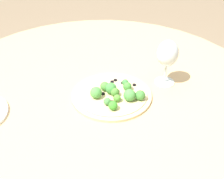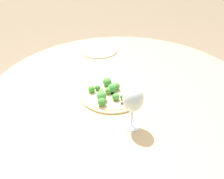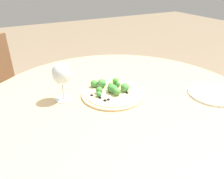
{
  "view_description": "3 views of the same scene",
  "coord_description": "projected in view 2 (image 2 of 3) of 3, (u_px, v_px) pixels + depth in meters",
  "views": [
    {
      "loc": [
        -0.61,
        -0.77,
        1.46
      ],
      "look_at": [
        0.0,
        -0.07,
        0.8
      ],
      "focal_mm": 50.0,
      "sensor_mm": 36.0,
      "label": 1
    },
    {
      "loc": [
        0.76,
        -0.66,
        1.45
      ],
      "look_at": [
        0.0,
        -0.07,
        0.8
      ],
      "focal_mm": 40.0,
      "sensor_mm": 36.0,
      "label": 2
    },
    {
      "loc": [
        0.43,
        0.73,
        1.28
      ],
      "look_at": [
        0.0,
        -0.07,
        0.8
      ],
      "focal_mm": 35.0,
      "sensor_mm": 36.0,
      "label": 3
    }
  ],
  "objects": [
    {
      "name": "dining_table",
      "position": [
        123.0,
        100.0,
        1.24
      ],
      "size": [
        1.32,
        1.32,
        0.77
      ],
      "color": "tan",
      "rests_on": "ground_plane"
    },
    {
      "name": "pizza",
      "position": [
        111.0,
        93.0,
        1.16
      ],
      "size": [
        0.3,
        0.3,
        0.06
      ],
      "color": "#DBBC89",
      "rests_on": "dining_table"
    },
    {
      "name": "wine_glass",
      "position": [
        133.0,
        100.0,
        0.92
      ],
      "size": [
        0.08,
        0.08,
        0.18
      ],
      "color": "silver",
      "rests_on": "dining_table"
    },
    {
      "name": "plate_near",
      "position": [
        99.0,
        50.0,
        1.56
      ],
      "size": [
        0.23,
        0.23,
        0.01
      ],
      "color": "white",
      "rests_on": "dining_table"
    }
  ]
}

